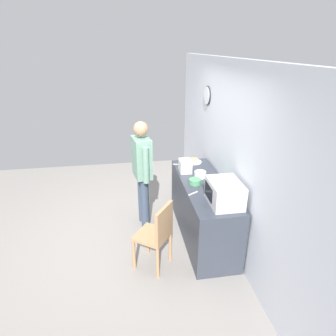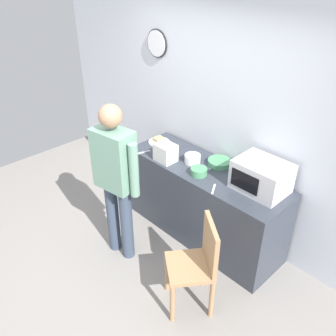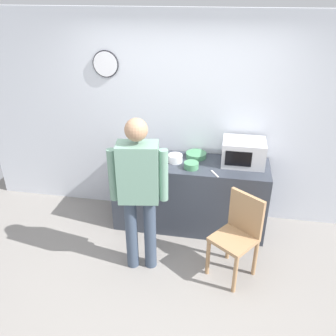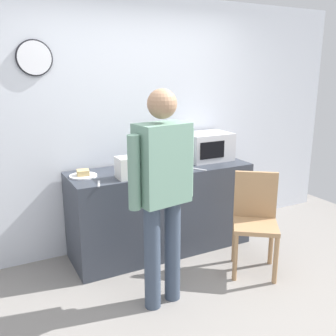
% 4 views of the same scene
% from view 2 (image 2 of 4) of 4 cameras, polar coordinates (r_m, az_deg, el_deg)
% --- Properties ---
extents(ground_plane, '(6.00, 6.00, 0.00)m').
position_cam_2_polar(ground_plane, '(3.91, -9.15, -17.18)').
color(ground_plane, gray).
extents(back_wall, '(5.40, 0.13, 2.60)m').
position_cam_2_polar(back_wall, '(4.02, 8.07, 7.65)').
color(back_wall, silver).
rests_on(back_wall, ground_plane).
extents(kitchen_counter, '(1.88, 0.62, 0.90)m').
position_cam_2_polar(kitchen_counter, '(4.10, 5.67, -5.49)').
color(kitchen_counter, '#333842').
rests_on(kitchen_counter, ground_plane).
extents(microwave, '(0.50, 0.39, 0.30)m').
position_cam_2_polar(microwave, '(3.54, 14.58, -1.30)').
color(microwave, silver).
rests_on(microwave, kitchen_counter).
extents(sandwich_plate, '(0.26, 0.26, 0.07)m').
position_cam_2_polar(sandwich_plate, '(4.35, -1.42, 4.28)').
color(sandwich_plate, white).
rests_on(sandwich_plate, kitchen_counter).
extents(salad_bowl, '(0.18, 0.18, 0.09)m').
position_cam_2_polar(salad_bowl, '(3.93, 3.91, 1.47)').
color(salad_bowl, white).
rests_on(salad_bowl, kitchen_counter).
extents(cereal_bowl, '(0.17, 0.17, 0.08)m').
position_cam_2_polar(cereal_bowl, '(3.73, 4.90, -0.54)').
color(cereal_bowl, '#4C8E60').
rests_on(cereal_bowl, kitchen_counter).
extents(mixing_bowl, '(0.26, 0.26, 0.06)m').
position_cam_2_polar(mixing_bowl, '(3.93, 8.16, 0.88)').
color(mixing_bowl, '#4C8E60').
rests_on(mixing_bowl, kitchen_counter).
extents(toaster, '(0.22, 0.18, 0.20)m').
position_cam_2_polar(toaster, '(3.93, -0.39, 2.46)').
color(toaster, silver).
rests_on(toaster, kitchen_counter).
extents(fork_utensil, '(0.10, 0.16, 0.01)m').
position_cam_2_polar(fork_utensil, '(3.54, 7.22, -3.32)').
color(fork_utensil, silver).
rests_on(fork_utensil, kitchen_counter).
extents(spoon_utensil, '(0.07, 0.17, 0.01)m').
position_cam_2_polar(spoon_utensil, '(4.15, -3.92, 2.51)').
color(spoon_utensil, silver).
rests_on(spoon_utensil, kitchen_counter).
extents(person_standing, '(0.58, 0.30, 1.74)m').
position_cam_2_polar(person_standing, '(3.56, -8.31, -0.93)').
color(person_standing, '#39465A').
rests_on(person_standing, ground_plane).
extents(wooden_chair, '(0.56, 0.56, 0.94)m').
position_cam_2_polar(wooden_chair, '(3.32, 4.74, -14.57)').
color(wooden_chair, '#A87F56').
rests_on(wooden_chair, ground_plane).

